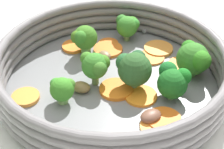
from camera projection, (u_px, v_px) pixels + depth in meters
The scene contains 27 objects.
ground_plane at pixel (112, 89), 0.55m from camera, with size 4.00×4.00×0.00m, color white.
skillet at pixel (112, 86), 0.54m from camera, with size 0.31×0.31×0.01m, color gray.
skillet_rim_wall at pixel (112, 67), 0.52m from camera, with size 0.33×0.33×0.06m.
skillet_rivet_left at pixel (144, 31), 0.65m from camera, with size 0.01×0.01×0.01m, color gray.
skillet_rivet_right at pixel (92, 29), 0.65m from camera, with size 0.01×0.01×0.01m, color gray.
carrot_slice_0 at pixel (108, 49), 0.61m from camera, with size 0.05×0.05×0.01m, color orange.
carrot_slice_1 at pixel (26, 97), 0.51m from camera, with size 0.04×0.04×0.01m, color orange.
carrot_slice_2 at pixel (74, 46), 0.61m from camera, with size 0.04×0.04×0.01m, color orange.
carrot_slice_3 at pixel (151, 57), 0.59m from camera, with size 0.04×0.04×0.00m, color orange.
carrot_slice_4 at pixel (181, 64), 0.57m from camera, with size 0.04×0.04×0.00m, color orange.
carrot_slice_5 at pixel (108, 44), 0.62m from camera, with size 0.03×0.03×0.00m, color orange.
carrot_slice_6 at pixel (164, 120), 0.48m from camera, with size 0.04×0.04×0.00m, color orange.
carrot_slice_7 at pixel (169, 86), 0.53m from camera, with size 0.03×0.03×0.01m, color orange.
carrot_slice_8 at pixel (159, 127), 0.47m from camera, with size 0.05×0.05×0.00m, color orange.
carrot_slice_9 at pixel (141, 96), 0.51m from camera, with size 0.05×0.05×0.00m, color orange.
carrot_slice_10 at pixel (158, 49), 0.61m from camera, with size 0.05×0.05×0.01m, color orange.
carrot_slice_11 at pixel (116, 89), 0.52m from camera, with size 0.05×0.05×0.01m, color orange.
broccoli_floret_0 at pixel (84, 38), 0.58m from camera, with size 0.04×0.04×0.05m.
broccoli_floret_1 at pixel (172, 80), 0.50m from camera, with size 0.04×0.05×0.05m.
broccoli_floret_2 at pixel (62, 88), 0.50m from camera, with size 0.03×0.03×0.04m.
broccoli_floret_3 at pixel (134, 68), 0.51m from camera, with size 0.05×0.05×0.06m.
broccoli_floret_4 at pixel (96, 66), 0.52m from camera, with size 0.04×0.04×0.05m.
broccoli_floret_5 at pixel (128, 25), 0.62m from camera, with size 0.04×0.04×0.04m.
broccoli_floret_6 at pixel (194, 59), 0.54m from camera, with size 0.05×0.05×0.05m.
mushroom_piece_0 at pixel (105, 55), 0.59m from camera, with size 0.02×0.02×0.01m, color olive.
mushroom_piece_1 at pixel (151, 116), 0.47m from camera, with size 0.03×0.02×0.01m, color brown.
mushroom_piece_2 at pixel (81, 87), 0.52m from camera, with size 0.03×0.02×0.01m, color olive.
Camera 1 is at (0.09, -0.42, 0.34)m, focal length 60.00 mm.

